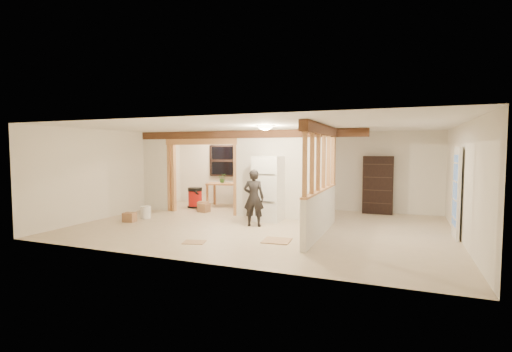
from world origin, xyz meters
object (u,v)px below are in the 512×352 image
at_px(woman, 254,198).
at_px(work_table, 226,195).
at_px(refrigerator, 268,189).
at_px(bookshelf, 378,185).
at_px(shop_vac, 195,197).

height_order(woman, work_table, woman).
bearing_deg(refrigerator, work_table, 139.75).
xyz_separation_m(work_table, bookshelf, (4.90, 0.40, 0.47)).
height_order(refrigerator, woman, refrigerator).
relative_size(refrigerator, work_table, 1.38).
distance_m(woman, work_table, 3.44).
xyz_separation_m(refrigerator, shop_vac, (-3.06, 1.26, -0.54)).
distance_m(work_table, shop_vac, 1.05).
bearing_deg(woman, work_table, -62.96).
bearing_deg(refrigerator, woman, -95.76).
distance_m(shop_vac, bookshelf, 5.88).
relative_size(shop_vac, bookshelf, 0.39).
distance_m(refrigerator, work_table, 2.90).
xyz_separation_m(refrigerator, work_table, (-2.19, 1.85, -0.48)).
bearing_deg(bookshelf, woman, -132.13).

